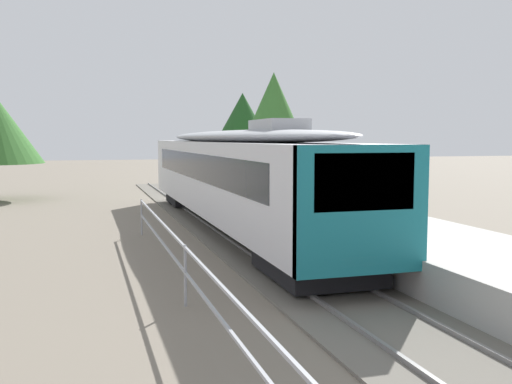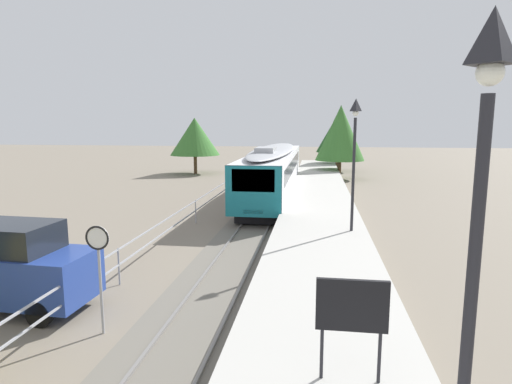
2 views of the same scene
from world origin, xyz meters
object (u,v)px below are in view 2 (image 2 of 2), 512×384
Objects in this scene: platform_notice_board at (352,309)px; commuter_train at (274,167)px; speed_limit_sign at (98,253)px; parked_van_blue at (5,265)px; platform_lamp_near_end at (480,190)px; platform_lamp_mid_platform at (355,140)px.

commuter_train is at bearing 98.78° from platform_notice_board.
speed_limit_sign reaches higher than platform_notice_board.
commuter_train is 20.95m from parked_van_blue.
platform_lamp_near_end is 12.46m from parked_van_blue.
platform_notice_board is at bearing -81.22° from commuter_train.
commuter_train is at bearing 108.99° from platform_lamp_mid_platform.
platform_lamp_mid_platform is at bearing -71.01° from commuter_train.
commuter_train is 4.17× the size of parked_van_blue.
commuter_train is 11.54× the size of platform_notice_board.
commuter_train is 24.05m from platform_notice_board.
speed_limit_sign is (-5.89, 2.55, -0.06)m from platform_notice_board.
platform_lamp_near_end is at bearing -31.74° from parked_van_blue.
parked_van_blue is at bearing 158.84° from platform_notice_board.
commuter_train reaches higher than parked_van_blue.
speed_limit_sign is 3.72m from parked_van_blue.
commuter_train is at bearing 84.04° from speed_limit_sign.
speed_limit_sign is at bearing -130.01° from platform_lamp_mid_platform.
speed_limit_sign is at bearing 142.12° from platform_lamp_near_end.
commuter_train is 14.15m from platform_lamp_mid_platform.
platform_lamp_mid_platform is at bearing 49.99° from speed_limit_sign.
platform_lamp_mid_platform is 1.91× the size of speed_limit_sign.
commuter_train is 7.40× the size of speed_limit_sign.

